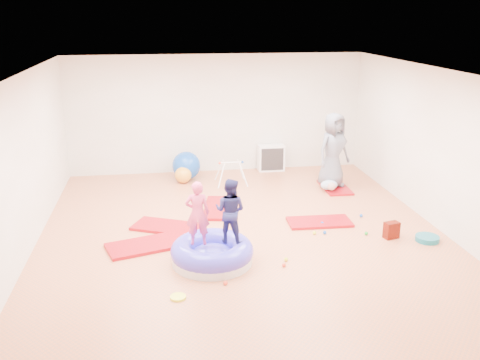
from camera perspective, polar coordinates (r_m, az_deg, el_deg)
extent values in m
cube|color=#D37041|center=(9.42, 0.28, -5.78)|extent=(7.00, 8.00, 0.01)
cube|color=#E9EACD|center=(8.70, 0.31, 11.42)|extent=(7.00, 8.00, 0.01)
cube|color=beige|center=(12.83, -2.53, 7.06)|extent=(7.00, 0.01, 2.80)
cube|color=beige|center=(5.28, 7.20, -8.73)|extent=(7.00, 0.01, 2.80)
cube|color=beige|center=(9.11, -22.02, 1.43)|extent=(0.01, 8.00, 2.80)
cube|color=beige|center=(10.10, 20.34, 3.11)|extent=(0.01, 8.00, 2.80)
cube|color=#A70025|center=(9.05, -9.86, -6.85)|extent=(1.44, 1.01, 0.05)
cube|color=#A70025|center=(9.74, -7.78, -4.96)|extent=(1.36, 1.07, 0.05)
cube|color=#A70025|center=(10.56, -2.03, -2.99)|extent=(0.88, 1.38, 0.05)
cube|color=#A70025|center=(9.98, 8.47, -4.45)|extent=(1.17, 0.62, 0.05)
cube|color=#A70025|center=(11.97, 10.08, -0.78)|extent=(0.55, 1.07, 0.04)
cylinder|color=silver|center=(8.38, -2.99, -8.35)|extent=(1.25, 1.25, 0.14)
torus|color=#4039D2|center=(8.32, -3.00, -7.54)|extent=(1.29, 1.29, 0.34)
ellipsoid|color=#4039D2|center=(8.36, -2.99, -8.04)|extent=(0.68, 0.68, 0.31)
imported|color=#E84374|center=(8.06, -4.57, -3.23)|extent=(0.39, 0.28, 1.01)
imported|color=navy|center=(8.12, -1.07, -2.98)|extent=(0.62, 0.58, 1.02)
imported|color=slate|center=(11.77, 9.91, 3.17)|extent=(0.94, 0.81, 1.63)
ellipsoid|color=#9FB7CE|center=(11.69, 9.48, -0.53)|extent=(0.37, 0.24, 0.21)
sphere|color=tan|center=(11.52, 9.75, -0.67)|extent=(0.17, 0.17, 0.17)
sphere|color=#F2FF23|center=(8.45, 4.93, -8.44)|extent=(0.06, 0.06, 0.06)
sphere|color=#F2FF23|center=(9.47, 7.94, -5.60)|extent=(0.06, 0.06, 0.06)
sphere|color=#1349B1|center=(9.90, 8.76, -4.59)|extent=(0.06, 0.06, 0.06)
sphere|color=green|center=(8.76, 1.06, -7.41)|extent=(0.06, 0.06, 0.06)
sphere|color=#F3462B|center=(8.28, 4.71, -9.01)|extent=(0.06, 0.06, 0.06)
sphere|color=#F3462B|center=(7.75, -1.56, -10.92)|extent=(0.06, 0.06, 0.06)
sphere|color=green|center=(9.62, 13.32, -5.56)|extent=(0.06, 0.06, 0.06)
sphere|color=#1349B1|center=(9.51, 9.03, -5.55)|extent=(0.06, 0.06, 0.06)
sphere|color=#1349B1|center=(10.41, 12.80, -3.72)|extent=(0.06, 0.06, 0.06)
sphere|color=green|center=(9.96, -5.21, -4.31)|extent=(0.06, 0.06, 0.06)
sphere|color=#1349B1|center=(12.42, -5.75, 1.55)|extent=(0.65, 0.65, 0.65)
sphere|color=orange|center=(12.19, -6.08, 0.55)|extent=(0.38, 0.38, 0.38)
cylinder|color=white|center=(11.73, -2.00, 0.45)|extent=(0.20, 0.20, 0.53)
cylinder|color=white|center=(12.16, -2.25, 1.06)|extent=(0.20, 0.20, 0.53)
cylinder|color=white|center=(11.80, 0.38, 0.55)|extent=(0.20, 0.20, 0.53)
cylinder|color=white|center=(12.23, 0.04, 1.16)|extent=(0.20, 0.20, 0.53)
cylinder|color=white|center=(11.91, -0.96, 1.87)|extent=(0.51, 0.03, 0.03)
sphere|color=#F3462B|center=(11.88, -2.19, 1.82)|extent=(0.06, 0.06, 0.06)
sphere|color=#1349B1|center=(11.95, 0.25, 1.92)|extent=(0.06, 0.06, 0.06)
cube|color=white|center=(13.08, 3.34, 2.38)|extent=(0.63, 0.31, 0.63)
cube|color=#2D2A2A|center=(12.94, 3.47, 2.21)|extent=(0.54, 0.02, 0.54)
cube|color=white|center=(13.03, 3.38, 2.33)|extent=(0.02, 0.22, 0.56)
cube|color=white|center=(13.03, 3.38, 2.33)|extent=(0.56, 0.22, 0.02)
cylinder|color=#146575|center=(9.66, 19.34, -5.91)|extent=(0.40, 0.40, 0.09)
cube|color=#961704|center=(9.56, 15.85, -5.17)|extent=(0.28, 0.21, 0.29)
cylinder|color=#F2FF23|center=(7.48, -6.63, -12.31)|extent=(0.22, 0.22, 0.03)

